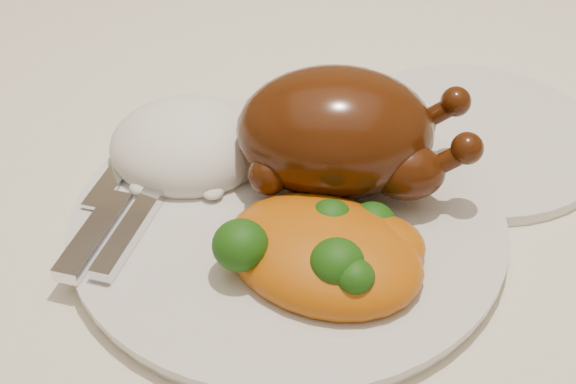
# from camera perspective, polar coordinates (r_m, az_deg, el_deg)

# --- Properties ---
(dining_table) EXTENTS (1.60, 0.90, 0.76)m
(dining_table) POSITION_cam_1_polar(r_m,az_deg,el_deg) (0.68, 0.42, -4.49)
(dining_table) COLOR brown
(dining_table) RESTS_ON floor
(tablecloth) EXTENTS (1.73, 1.03, 0.18)m
(tablecloth) POSITION_cam_1_polar(r_m,az_deg,el_deg) (0.63, 0.45, 0.29)
(tablecloth) COLOR #EFE8CE
(tablecloth) RESTS_ON dining_table
(dinner_plate) EXTENTS (0.31, 0.31, 0.01)m
(dinner_plate) POSITION_cam_1_polar(r_m,az_deg,el_deg) (0.55, -0.00, -2.12)
(dinner_plate) COLOR silver
(dinner_plate) RESTS_ON tablecloth
(side_plate) EXTENTS (0.23, 0.23, 0.01)m
(side_plate) POSITION_cam_1_polar(r_m,az_deg,el_deg) (0.64, 13.00, 3.90)
(side_plate) COLOR silver
(side_plate) RESTS_ON tablecloth
(roast_chicken) EXTENTS (0.17, 0.11, 0.09)m
(roast_chicken) POSITION_cam_1_polar(r_m,az_deg,el_deg) (0.55, 3.79, 4.27)
(roast_chicken) COLOR #491E07
(roast_chicken) RESTS_ON dinner_plate
(rice_mound) EXTENTS (0.12, 0.10, 0.06)m
(rice_mound) POSITION_cam_1_polar(r_m,az_deg,el_deg) (0.59, -7.12, 3.25)
(rice_mound) COLOR white
(rice_mound) RESTS_ON dinner_plate
(mac_and_cheese) EXTENTS (0.16, 0.14, 0.05)m
(mac_and_cheese) POSITION_cam_1_polar(r_m,az_deg,el_deg) (0.50, 2.92, -4.18)
(mac_and_cheese) COLOR #C26B0C
(mac_and_cheese) RESTS_ON dinner_plate
(cutlery) EXTENTS (0.06, 0.20, 0.01)m
(cutlery) POSITION_cam_1_polar(r_m,az_deg,el_deg) (0.55, -11.69, -0.95)
(cutlery) COLOR silver
(cutlery) RESTS_ON dinner_plate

